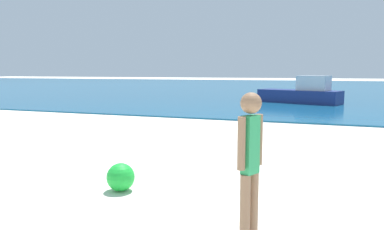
{
  "coord_description": "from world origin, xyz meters",
  "views": [
    {
      "loc": [
        2.67,
        1.06,
        1.81
      ],
      "look_at": [
        0.59,
        6.73,
        1.1
      ],
      "focal_mm": 34.79,
      "sensor_mm": 36.0,
      "label": 1
    }
  ],
  "objects": [
    {
      "name": "beach_ball",
      "position": [
        -0.23,
        5.83,
        0.21
      ],
      "size": [
        0.43,
        0.43,
        0.43
      ],
      "primitive_type": "sphere",
      "color": "green",
      "rests_on": "ground"
    },
    {
      "name": "boat_near",
      "position": [
        1.32,
        22.39,
        0.58
      ],
      "size": [
        4.67,
        2.8,
        1.51
      ],
      "rotation": [
        0.0,
        0.0,
        2.81
      ],
      "color": "navy",
      "rests_on": "water"
    },
    {
      "name": "person_standing",
      "position": [
        1.96,
        4.68,
        0.91
      ],
      "size": [
        0.21,
        0.34,
        1.6
      ],
      "rotation": [
        0.0,
        0.0,
        4.29
      ],
      "color": "#936B4C",
      "rests_on": "ground"
    },
    {
      "name": "water",
      "position": [
        0.0,
        44.25,
        0.03
      ],
      "size": [
        160.0,
        60.0,
        0.06
      ],
      "primitive_type": "cube",
      "color": "#14567F",
      "rests_on": "ground"
    }
  ]
}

